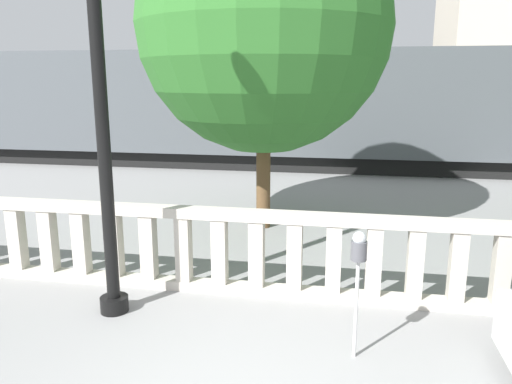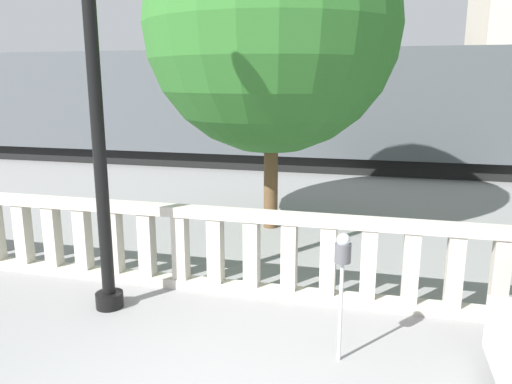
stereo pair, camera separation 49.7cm
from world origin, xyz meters
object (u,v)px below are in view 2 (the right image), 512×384
train_near (281,107)px  tree_left (272,26)px  train_far (413,98)px  parking_meter (343,260)px  lamppost (96,108)px

train_near → tree_left: (1.28, -7.29, 1.89)m
train_far → train_near: bearing=-107.0°
parking_meter → train_far: (2.04, 28.65, 0.65)m
lamppost → train_near: (-0.03, 11.39, -0.58)m
parking_meter → train_near: bearing=104.4°
lamppost → tree_left: (1.25, 4.10, 1.31)m
parking_meter → train_near: (-3.07, 11.93, 0.88)m
parking_meter → tree_left: 5.70m
parking_meter → lamppost: bearing=169.9°
lamppost → train_far: 28.58m
train_near → train_far: size_ratio=0.94×
lamppost → train_near: bearing=90.1°
train_far → tree_left: tree_left is taller
train_far → tree_left: 24.41m
parking_meter → train_far: 28.73m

